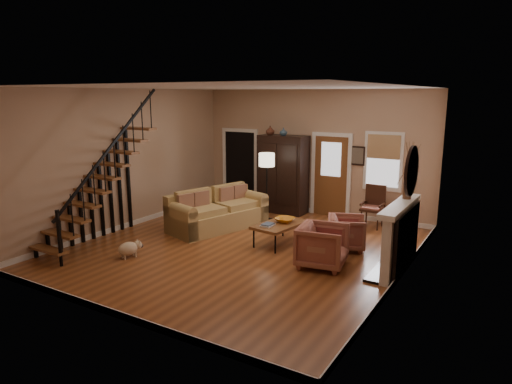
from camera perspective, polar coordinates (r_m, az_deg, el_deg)
The scene contains 15 objects.
room at distance 10.95m, azimuth 1.37°, elevation 3.39°, with size 7.00×7.33×3.30m.
staircase at distance 10.12m, azimuth -19.32°, elevation 2.52°, with size 0.94×2.80×3.20m, color brown, non-canonical shape.
fireplace at distance 8.69m, azimuth 17.79°, elevation -4.69°, with size 0.33×1.95×2.30m.
armoire at distance 12.37m, azimuth 3.39°, elevation 2.23°, with size 1.30×0.60×2.10m, color black, non-canonical shape.
vase_a at distance 12.30m, azimuth 1.78°, elevation 7.71°, with size 0.24×0.24×0.25m, color #4C2619.
vase_b at distance 12.11m, azimuth 3.45°, elevation 7.53°, with size 0.20×0.20×0.21m, color #334C60.
sofa at distance 10.97m, azimuth -4.78°, elevation -2.30°, with size 1.03×2.38×0.89m, color tan, non-canonical shape.
coffee_table at distance 9.84m, azimuth 2.94°, elevation -5.25°, with size 0.71×1.21×0.46m, color brown, non-canonical shape.
bowl at distance 9.87m, azimuth 3.63°, elevation -3.50°, with size 0.41×0.41×0.10m, color orange.
books at distance 9.57m, azimuth 1.47°, elevation -4.11°, with size 0.22×0.30×0.06m, color beige, non-canonical shape.
armchair_left at distance 8.64m, azimuth 8.31°, elevation -6.69°, with size 0.86×0.88×0.80m, color maroon.
armchair_right at distance 9.69m, azimuth 11.25°, elevation -5.00°, with size 0.75×0.77×0.70m, color maroon.
floor_lamp at distance 11.52m, azimuth 1.33°, elevation 0.60°, with size 0.40×0.40×1.73m, color black, non-canonical shape.
side_chair at distance 11.36m, azimuth 14.35°, elevation -1.80°, with size 0.54×0.54×1.02m, color #361C11, non-canonical shape.
dog at distance 9.41m, azimuth -15.70°, elevation -6.96°, with size 0.27×0.45×0.33m, color beige, non-canonical shape.
Camera 1 is at (4.94, -7.65, 3.16)m, focal length 32.00 mm.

